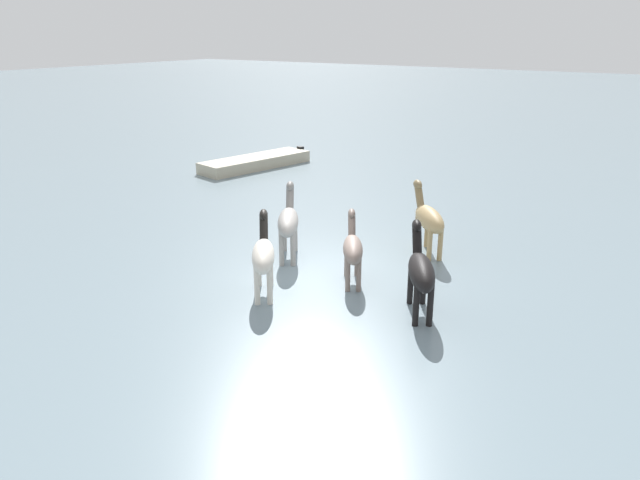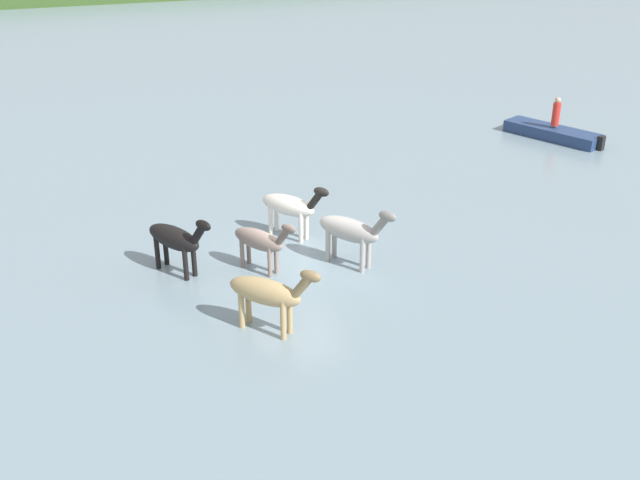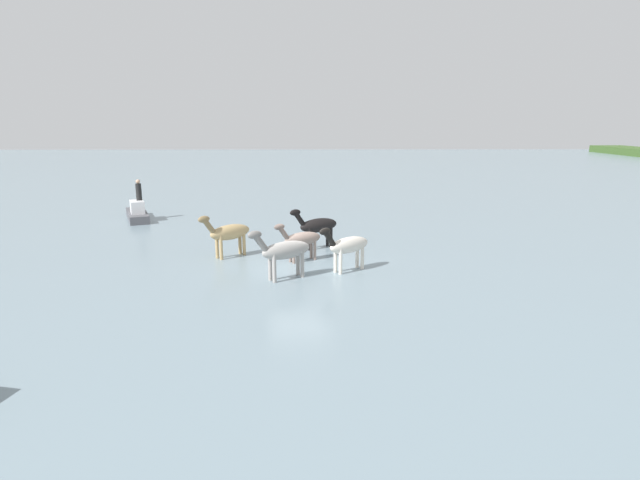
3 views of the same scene
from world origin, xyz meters
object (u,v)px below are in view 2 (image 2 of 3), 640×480
at_px(horse_rear_stallion, 268,293).
at_px(horse_dark_mare, 176,239).
at_px(horse_chestnut_trailing, 261,240).
at_px(horse_dun_straggler, 290,206).
at_px(boat_launch_far, 553,135).
at_px(horse_gray_outer, 351,231).
at_px(person_watcher_seated, 556,113).

distance_m(horse_rear_stallion, horse_dark_mare, 4.00).
distance_m(horse_chestnut_trailing, horse_dun_straggler, 2.32).
xyz_separation_m(horse_dun_straggler, boat_launch_far, (13.37, 5.35, -0.85)).
height_order(horse_gray_outer, boat_launch_far, horse_gray_outer).
bearing_deg(horse_rear_stallion, horse_dark_mare, 158.91).
bearing_deg(horse_dark_mare, horse_gray_outer, 43.60).
xyz_separation_m(horse_rear_stallion, horse_dark_mare, (-1.46, 3.73, -0.01)).
bearing_deg(horse_rear_stallion, horse_dun_straggler, 113.36).
xyz_separation_m(horse_gray_outer, boat_launch_far, (12.39, 7.70, -0.90)).
xyz_separation_m(horse_chestnut_trailing, horse_dun_straggler, (1.46, 1.80, 0.09)).
height_order(horse_chestnut_trailing, horse_dun_straggler, horse_dun_straggler).
distance_m(horse_chestnut_trailing, person_watcher_seated, 16.46).
bearing_deg(person_watcher_seated, horse_rear_stallion, -146.76).
xyz_separation_m(horse_dun_straggler, horse_dark_mare, (-3.64, -1.13, 0.03)).
xyz_separation_m(horse_rear_stallion, person_watcher_seated, (15.54, 10.19, 0.07)).
relative_size(horse_chestnut_trailing, horse_rear_stallion, 0.96).
bearing_deg(person_watcher_seated, horse_dun_straggler, -158.25).
relative_size(horse_dun_straggler, horse_gray_outer, 0.92).
relative_size(horse_chestnut_trailing, horse_dark_mare, 0.88).
relative_size(horse_chestnut_trailing, horse_gray_outer, 0.87).
xyz_separation_m(horse_chestnut_trailing, person_watcher_seated, (14.83, 7.13, 0.20)).
distance_m(horse_gray_outer, horse_dark_mare, 4.77).
relative_size(horse_rear_stallion, boat_launch_far, 0.49).
height_order(horse_dark_mare, boat_launch_far, horse_dark_mare).
distance_m(horse_rear_stallion, boat_launch_far, 18.61).
height_order(horse_dun_straggler, horse_rear_stallion, horse_rear_stallion).
relative_size(boat_launch_far, person_watcher_seated, 3.53).
bearing_deg(boat_launch_far, horse_rear_stallion, 99.00).
distance_m(horse_dun_straggler, person_watcher_seated, 14.40).
bearing_deg(person_watcher_seated, horse_gray_outer, -148.20).
height_order(horse_chestnut_trailing, person_watcher_seated, person_watcher_seated).
height_order(horse_dun_straggler, boat_launch_far, horse_dun_straggler).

